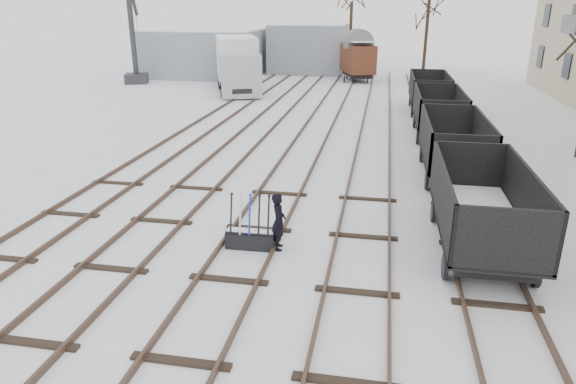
{
  "coord_description": "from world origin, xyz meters",
  "views": [
    {
      "loc": [
        3.32,
        -10.19,
        6.1
      ],
      "look_at": [
        0.85,
        3.04,
        1.2
      ],
      "focal_mm": 32.0,
      "sensor_mm": 36.0,
      "label": 1
    }
  ],
  "objects_px": {
    "lorry": "(237,64)",
    "panel_van": "(243,70)",
    "box_van_wagon": "(358,58)",
    "freight_wagon_a": "(480,220)",
    "crane": "(135,54)",
    "ground_frame": "(250,238)",
    "worker": "(279,222)"
  },
  "relations": [
    {
      "from": "freight_wagon_a",
      "to": "ground_frame",
      "type": "bearing_deg",
      "value": -170.36
    },
    {
      "from": "box_van_wagon",
      "to": "lorry",
      "type": "distance_m",
      "value": 11.26
    },
    {
      "from": "lorry",
      "to": "panel_van",
      "type": "relative_size",
      "value": 1.98
    },
    {
      "from": "worker",
      "to": "box_van_wagon",
      "type": "distance_m",
      "value": 33.05
    },
    {
      "from": "ground_frame",
      "to": "lorry",
      "type": "height_order",
      "value": "lorry"
    },
    {
      "from": "ground_frame",
      "to": "crane",
      "type": "height_order",
      "value": "crane"
    },
    {
      "from": "ground_frame",
      "to": "lorry",
      "type": "bearing_deg",
      "value": 105.27
    },
    {
      "from": "freight_wagon_a",
      "to": "panel_van",
      "type": "relative_size",
      "value": 1.2
    },
    {
      "from": "worker",
      "to": "panel_van",
      "type": "bearing_deg",
      "value": 5.52
    },
    {
      "from": "box_van_wagon",
      "to": "panel_van",
      "type": "bearing_deg",
      "value": 174.29
    },
    {
      "from": "box_van_wagon",
      "to": "worker",
      "type": "bearing_deg",
      "value": -108.59
    },
    {
      "from": "lorry",
      "to": "panel_van",
      "type": "bearing_deg",
      "value": 81.22
    },
    {
      "from": "ground_frame",
      "to": "box_van_wagon",
      "type": "bearing_deg",
      "value": 87.23
    },
    {
      "from": "panel_van",
      "to": "ground_frame",
      "type": "bearing_deg",
      "value": -89.09
    },
    {
      "from": "lorry",
      "to": "panel_van",
      "type": "distance_m",
      "value": 5.41
    },
    {
      "from": "worker",
      "to": "freight_wagon_a",
      "type": "bearing_deg",
      "value": -91.46
    },
    {
      "from": "box_van_wagon",
      "to": "panel_van",
      "type": "height_order",
      "value": "box_van_wagon"
    },
    {
      "from": "lorry",
      "to": "crane",
      "type": "relative_size",
      "value": 1.02
    },
    {
      "from": "ground_frame",
      "to": "freight_wagon_a",
      "type": "bearing_deg",
      "value": 8.39
    },
    {
      "from": "box_van_wagon",
      "to": "lorry",
      "type": "bearing_deg",
      "value": -157.6
    },
    {
      "from": "crane",
      "to": "ground_frame",
      "type": "bearing_deg",
      "value": -78.44
    },
    {
      "from": "lorry",
      "to": "crane",
      "type": "bearing_deg",
      "value": 144.33
    },
    {
      "from": "panel_van",
      "to": "freight_wagon_a",
      "type": "bearing_deg",
      "value": -78.74
    },
    {
      "from": "freight_wagon_a",
      "to": "crane",
      "type": "distance_m",
      "value": 35.86
    },
    {
      "from": "freight_wagon_a",
      "to": "crane",
      "type": "bearing_deg",
      "value": 129.93
    },
    {
      "from": "freight_wagon_a",
      "to": "crane",
      "type": "height_order",
      "value": "crane"
    },
    {
      "from": "lorry",
      "to": "crane",
      "type": "xyz_separation_m",
      "value": [
        -9.42,
        2.7,
        0.31
      ]
    },
    {
      "from": "lorry",
      "to": "box_van_wagon",
      "type": "bearing_deg",
      "value": 21.11
    },
    {
      "from": "ground_frame",
      "to": "box_van_wagon",
      "type": "xyz_separation_m",
      "value": [
        0.88,
        33.13,
        1.65
      ]
    },
    {
      "from": "worker",
      "to": "lorry",
      "type": "xyz_separation_m",
      "value": [
        -8.4,
        25.68,
        1.24
      ]
    },
    {
      "from": "freight_wagon_a",
      "to": "box_van_wagon",
      "type": "bearing_deg",
      "value": 98.94
    },
    {
      "from": "box_van_wagon",
      "to": "freight_wagon_a",
      "type": "bearing_deg",
      "value": -99.43
    }
  ]
}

